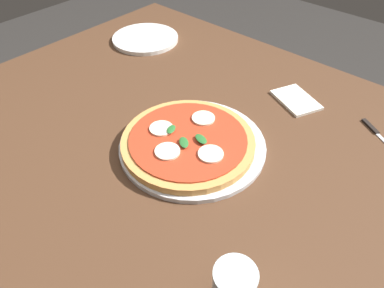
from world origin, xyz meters
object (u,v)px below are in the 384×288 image
pizza (188,141)px  plate_white (145,39)px  dining_table (208,181)px  knife (379,135)px  serving_tray (192,145)px  napkin (296,100)px

pizza → plate_white: (0.50, -0.32, -0.02)m
dining_table → knife: bearing=-128.5°
knife → plate_white: bearing=2.2°
knife → dining_table: bearing=51.5°
dining_table → serving_tray: (0.05, 0.00, 0.09)m
serving_tray → napkin: 0.35m
dining_table → knife: knife is taller
napkin → knife: (-0.23, -0.01, -0.00)m
plate_white → pizza: bearing=147.1°
napkin → knife: 0.23m
serving_tray → plate_white: (0.50, -0.31, 0.00)m
pizza → napkin: pizza is taller
pizza → napkin: bearing=-105.4°
napkin → knife: size_ratio=0.84×
serving_tray → dining_table: bearing=-178.1°
plate_white → knife: plate_white is taller
dining_table → pizza: pizza is taller
pizza → knife: (-0.33, -0.35, -0.02)m
pizza → knife: bearing=-132.8°
serving_tray → knife: serving_tray is taller
pizza → plate_white: size_ratio=1.36×
serving_tray → knife: (-0.32, -0.34, -0.00)m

